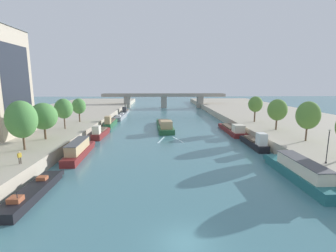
# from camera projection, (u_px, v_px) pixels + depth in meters

# --- Properties ---
(ground_plane) EXTENTS (400.00, 400.00, 0.00)m
(ground_plane) POSITION_uv_depth(u_px,v_px,m) (184.00, 243.00, 18.76)
(ground_plane) COLOR teal
(quay_left) EXTENTS (36.00, 170.00, 2.07)m
(quay_left) POSITION_uv_depth(u_px,v_px,m) (45.00, 121.00, 71.53)
(quay_left) COLOR #B2A893
(quay_left) RESTS_ON ground
(quay_right) EXTENTS (36.00, 170.00, 2.07)m
(quay_right) POSITION_uv_depth(u_px,v_px,m) (284.00, 120.00, 73.83)
(quay_right) COLOR #B2A893
(quay_right) RESTS_ON ground
(barge_midriver) EXTENTS (4.69, 19.60, 3.02)m
(barge_midriver) POSITION_uv_depth(u_px,v_px,m) (165.00, 125.00, 64.90)
(barge_midriver) COLOR #235633
(barge_midriver) RESTS_ON ground
(wake_behind_barge) EXTENTS (5.59, 6.04, 0.03)m
(wake_behind_barge) POSITION_uv_depth(u_px,v_px,m) (170.00, 140.00, 52.45)
(wake_behind_barge) COLOR silver
(wake_behind_barge) RESTS_ON ground
(moored_boat_left_near) EXTENTS (2.18, 11.59, 2.12)m
(moored_boat_left_near) POSITION_uv_depth(u_px,v_px,m) (33.00, 191.00, 26.36)
(moored_boat_left_near) COLOR black
(moored_boat_left_near) RESTS_ON ground
(moored_boat_left_upstream) EXTENTS (2.64, 13.19, 2.79)m
(moored_boat_left_upstream) POSITION_uv_depth(u_px,v_px,m) (79.00, 150.00, 40.47)
(moored_boat_left_upstream) COLOR maroon
(moored_boat_left_upstream) RESTS_ON ground
(moored_boat_left_gap_after) EXTENTS (2.24, 10.25, 3.07)m
(moored_boat_left_gap_after) POSITION_uv_depth(u_px,v_px,m) (100.00, 133.00, 55.24)
(moored_boat_left_gap_after) COLOR maroon
(moored_boat_left_gap_after) RESTS_ON ground
(moored_boat_left_midway) EXTENTS (2.11, 11.98, 3.33)m
(moored_boat_left_midway) POSITION_uv_depth(u_px,v_px,m) (110.00, 123.00, 68.64)
(moored_boat_left_midway) COLOR #235633
(moored_boat_left_midway) RESTS_ON ground
(moored_boat_left_lone) EXTENTS (2.42, 13.60, 2.33)m
(moored_boat_left_lone) POSITION_uv_depth(u_px,v_px,m) (121.00, 117.00, 83.13)
(moored_boat_left_lone) COLOR gray
(moored_boat_left_lone) RESTS_ON ground
(moored_boat_left_second) EXTENTS (2.25, 11.94, 2.93)m
(moored_boat_left_second) POSITION_uv_depth(u_px,v_px,m) (126.00, 111.00, 97.44)
(moored_boat_left_second) COLOR gray
(moored_boat_left_second) RESTS_ON ground
(moored_boat_right_end) EXTENTS (2.69, 14.67, 2.83)m
(moored_boat_right_end) POSITION_uv_depth(u_px,v_px,m) (299.00, 171.00, 30.63)
(moored_boat_right_end) COLOR #23666B
(moored_boat_right_end) RESTS_ON ground
(moored_boat_right_near) EXTENTS (2.05, 10.58, 3.35)m
(moored_boat_right_near) POSITION_uv_depth(u_px,v_px,m) (255.00, 142.00, 46.30)
(moored_boat_right_near) COLOR black
(moored_boat_right_near) RESTS_ON ground
(moored_boat_right_lone) EXTENTS (3.12, 15.58, 2.78)m
(moored_boat_right_lone) POSITION_uv_depth(u_px,v_px,m) (232.00, 129.00, 59.70)
(moored_boat_right_lone) COLOR maroon
(moored_boat_right_lone) RESTS_ON ground
(tree_left_end_of_row) EXTENTS (4.43, 4.43, 7.51)m
(tree_left_end_of_row) POSITION_uv_depth(u_px,v_px,m) (22.00, 119.00, 36.27)
(tree_left_end_of_row) COLOR brown
(tree_left_end_of_row) RESTS_ON quay_left
(tree_left_nearest) EXTENTS (4.73, 4.73, 6.59)m
(tree_left_nearest) POSITION_uv_depth(u_px,v_px,m) (44.00, 116.00, 43.31)
(tree_left_nearest) COLOR brown
(tree_left_nearest) RESTS_ON quay_left
(tree_left_far) EXTENTS (3.86, 3.86, 6.67)m
(tree_left_far) POSITION_uv_depth(u_px,v_px,m) (64.00, 109.00, 53.25)
(tree_left_far) COLOR brown
(tree_left_far) RESTS_ON quay_left
(tree_left_second) EXTENTS (3.48, 3.48, 6.10)m
(tree_left_second) POSITION_uv_depth(u_px,v_px,m) (79.00, 106.00, 62.63)
(tree_left_second) COLOR brown
(tree_left_second) RESTS_ON quay_left
(tree_right_second) EXTENTS (3.93, 3.93, 6.97)m
(tree_right_second) POSITION_uv_depth(u_px,v_px,m) (308.00, 115.00, 42.02)
(tree_right_second) COLOR brown
(tree_right_second) RESTS_ON quay_right
(tree_right_past_mid) EXTENTS (4.06, 4.06, 6.65)m
(tree_right_past_mid) POSITION_uv_depth(u_px,v_px,m) (277.00, 110.00, 52.10)
(tree_right_past_mid) COLOR brown
(tree_right_past_mid) RESTS_ON quay_right
(tree_right_third) EXTENTS (3.60, 3.60, 6.64)m
(tree_right_third) POSITION_uv_depth(u_px,v_px,m) (255.00, 104.00, 62.73)
(tree_right_third) COLOR brown
(tree_right_third) RESTS_ON quay_right
(lamppost_right_bank) EXTENTS (0.28, 0.28, 4.42)m
(lamppost_right_bank) POSITION_uv_depth(u_px,v_px,m) (328.00, 145.00, 30.47)
(lamppost_right_bank) COLOR black
(lamppost_right_bank) RESTS_ON quay_right
(bridge_far) EXTENTS (59.60, 4.40, 6.92)m
(bridge_far) POSITION_uv_depth(u_px,v_px,m) (164.00, 99.00, 118.30)
(bridge_far) COLOR gray
(bridge_far) RESTS_ON ground
(person_on_quay) EXTENTS (0.36, 0.45, 1.62)m
(person_on_quay) POSITION_uv_depth(u_px,v_px,m) (20.00, 157.00, 30.52)
(person_on_quay) COLOR #473D33
(person_on_quay) RESTS_ON quay_left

